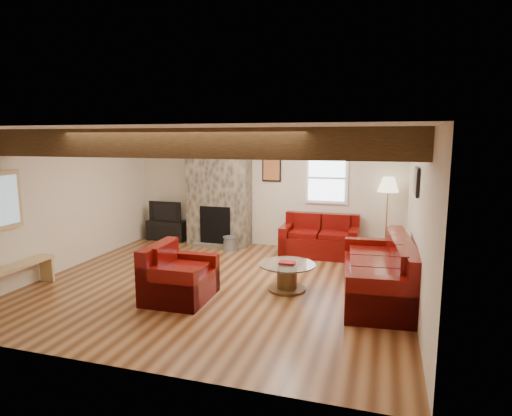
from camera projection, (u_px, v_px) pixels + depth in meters
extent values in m
plane|color=#5C3218|center=(220.00, 284.00, 7.06)|extent=(8.00, 8.00, 0.00)
plane|color=white|center=(218.00, 130.00, 6.66)|extent=(8.00, 8.00, 0.00)
plane|color=beige|center=(265.00, 190.00, 9.46)|extent=(8.00, 0.00, 8.00)
plane|color=beige|center=(117.00, 252.00, 4.26)|extent=(8.00, 0.00, 8.00)
plane|color=beige|center=(65.00, 201.00, 7.72)|extent=(0.00, 7.50, 7.50)
plane|color=beige|center=(418.00, 219.00, 6.00)|extent=(0.00, 7.50, 7.50)
cube|color=black|center=(182.00, 143.00, 5.51)|extent=(6.00, 0.36, 0.38)
cube|color=#3C372F|center=(219.00, 189.00, 9.51)|extent=(1.40, 0.50, 2.50)
cube|color=black|center=(215.00, 227.00, 9.40)|extent=(0.70, 0.06, 0.90)
cube|color=#3C372F|center=(215.00, 245.00, 9.42)|extent=(1.00, 0.25, 0.08)
cylinder|color=#412A15|center=(287.00, 289.00, 6.75)|extent=(0.59, 0.59, 0.04)
cylinder|color=#412A15|center=(287.00, 278.00, 6.72)|extent=(0.32, 0.32, 0.39)
cylinder|color=white|center=(287.00, 264.00, 6.69)|extent=(0.89, 0.89, 0.02)
cube|color=maroon|center=(287.00, 263.00, 6.68)|extent=(0.25, 0.18, 0.03)
cube|color=black|center=(167.00, 230.00, 10.08)|extent=(0.93, 0.37, 0.46)
imported|color=black|center=(167.00, 211.00, 10.01)|extent=(0.81, 0.11, 0.46)
cylinder|color=tan|center=(385.00, 256.00, 8.66)|extent=(0.29, 0.29, 0.03)
cylinder|color=tan|center=(387.00, 222.00, 8.54)|extent=(0.03, 0.03, 1.46)
cone|color=#FFF1C1|center=(388.00, 184.00, 8.42)|extent=(0.42, 0.42, 0.29)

